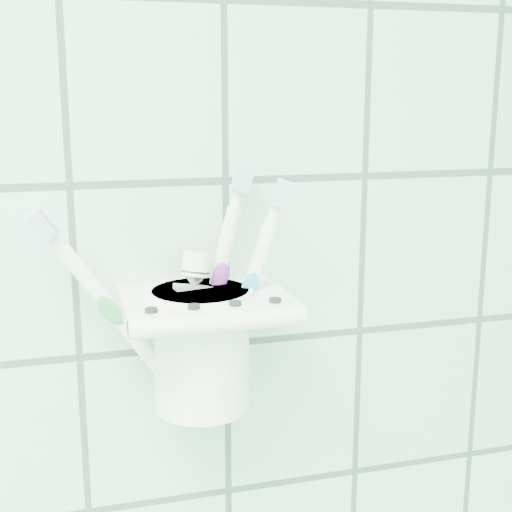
{
  "coord_description": "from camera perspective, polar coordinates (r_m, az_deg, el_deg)",
  "views": [
    {
      "loc": [
        0.52,
        0.59,
        1.48
      ],
      "look_at": [
        0.67,
        1.1,
        1.36
      ],
      "focal_mm": 50.0,
      "sensor_mm": 36.0,
      "label": 1
    }
  ],
  "objects": [
    {
      "name": "toothbrush_blue",
      "position": [
        0.61,
        -5.4,
        -1.91
      ],
      "size": [
        0.06,
        0.03,
        0.2
      ],
      "rotation": [
        -0.06,
        0.27,
        0.05
      ],
      "color": "white",
      "rests_on": "cup"
    },
    {
      "name": "holder_bracket",
      "position": [
        0.6,
        -4.09,
        -3.94
      ],
      "size": [
        0.14,
        0.11,
        0.04
      ],
      "color": "white",
      "rests_on": "wall_back"
    },
    {
      "name": "toothpaste_tube",
      "position": [
        0.6,
        -6.13,
        -5.02
      ],
      "size": [
        0.05,
        0.03,
        0.14
      ],
      "rotation": [
        -0.11,
        0.18,
        0.19
      ],
      "color": "silver",
      "rests_on": "cup"
    },
    {
      "name": "toothbrush_orange",
      "position": [
        0.61,
        -3.37,
        -2.26
      ],
      "size": [
        0.06,
        0.02,
        0.19
      ],
      "rotation": [
        -0.04,
        0.31,
        -0.32
      ],
      "color": "white",
      "rests_on": "cup"
    },
    {
      "name": "toothbrush_pink",
      "position": [
        0.6,
        -6.09,
        -2.31
      ],
      "size": [
        0.1,
        0.02,
        0.19
      ],
      "rotation": [
        0.06,
        -0.59,
        -0.13
      ],
      "color": "white",
      "rests_on": "cup"
    },
    {
      "name": "cup",
      "position": [
        0.61,
        -4.4,
        -7.06
      ],
      "size": [
        0.09,
        0.09,
        0.11
      ],
      "color": "white",
      "rests_on": "holder_bracket"
    }
  ]
}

